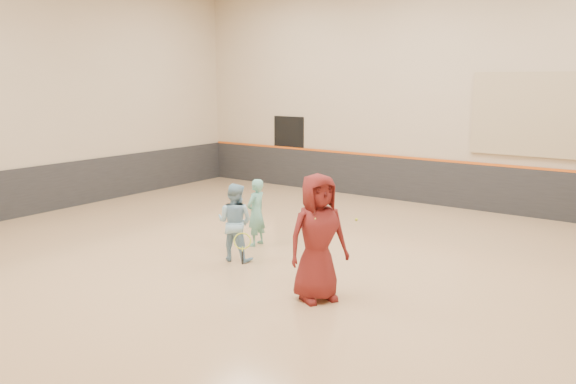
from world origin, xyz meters
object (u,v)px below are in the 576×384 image
Objects in this scene: instructor at (235,222)px; young_man at (318,238)px; spare_racket at (311,217)px; girl at (256,212)px.

young_man is (2.28, -0.74, 0.25)m from instructor.
instructor reaches higher than spare_racket.
instructor is at bearing 102.86° from young_man.
young_man is 5.28m from spare_racket.
instructor is 0.74× the size of young_man.
instructor is 3.68m from spare_racket.
young_man reaches higher than girl.
spare_racket is (-0.34, 2.59, -0.65)m from girl.
instructor is at bearing -80.12° from spare_racket.
girl is at bearing -86.46° from instructor.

